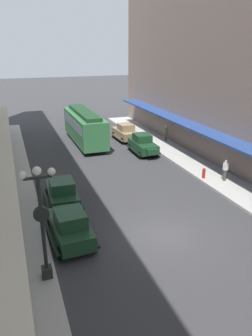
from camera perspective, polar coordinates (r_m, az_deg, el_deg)
The scene contains 12 objects.
ground_plane at distance 18.38m, azimuth 6.50°, elevation -11.46°, with size 200.00×200.00×0.00m, color #38383A.
sidewalk_left at distance 16.88m, azimuth -17.94°, elevation -15.35°, with size 3.00×60.00×0.15m, color #B7B5AD.
parked_car_0 at distance 17.50m, azimuth -9.69°, elevation -9.82°, with size 2.30×4.32×1.84m.
parked_car_1 at distance 21.33m, azimuth -11.04°, elevation -4.13°, with size 2.24×4.30×1.84m.
parked_car_2 at distance 35.85m, azimuth -0.15°, elevation 6.31°, with size 2.26×4.30×1.84m.
parked_car_3 at distance 31.33m, azimuth 2.96°, elevation 4.20°, with size 2.19×4.28×1.84m.
streetcar at distance 34.72m, azimuth -7.19°, elevation 7.31°, with size 2.55×9.61×3.46m.
lamp_post_with_clock at distance 14.05m, azimuth -14.39°, elevation -8.68°, with size 1.42×0.44×5.16m.
fire_hydrant at distance 25.79m, azimuth 13.33°, elevation -0.85°, with size 0.24×0.24×0.82m.
pedestrian_0 at distance 25.58m, azimuth 16.84°, elevation -0.34°, with size 0.36×0.24×1.64m.
pedestrian_2 at distance 34.42m, azimuth -20.82°, elevation 4.49°, with size 0.36×0.28×1.67m.
pedestrian_3 at distance 35.36m, azimuth 6.97°, elevation 6.03°, with size 0.36×0.24×1.64m.
Camera 1 is at (-7.19, -13.90, 9.66)m, focal length 35.16 mm.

